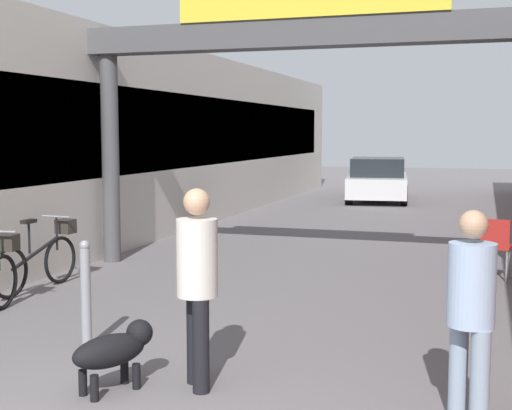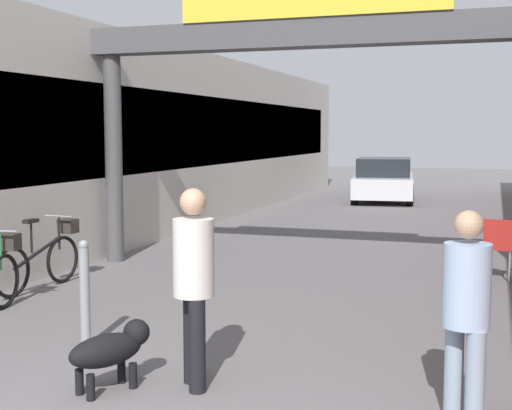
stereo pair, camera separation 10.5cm
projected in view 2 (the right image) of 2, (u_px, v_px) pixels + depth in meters
storefront_left at (133, 140)px, 15.83m from camera, size 3.00×26.00×3.90m
arcade_sign_gateway at (313, 62)px, 10.40m from camera, size 7.40×0.47×4.40m
pedestrian_with_dog at (194, 275)px, 5.87m from camera, size 0.47×0.47×1.67m
pedestrian_companion at (466, 305)px, 5.11m from camera, size 0.48×0.48×1.58m
dog_on_leash at (112, 349)px, 5.88m from camera, size 0.58×0.78×0.55m
bicycle_black_third at (44, 257)px, 9.69m from camera, size 0.46×1.69×0.98m
bollard_post_metal at (85, 294)px, 6.98m from camera, size 0.10×0.10×1.08m
cafe_chair_red_nearer at (499, 243)px, 10.21m from camera, size 0.45×0.45×0.89m
parked_car_white at (384, 180)px, 22.06m from camera, size 2.21×4.18×1.33m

